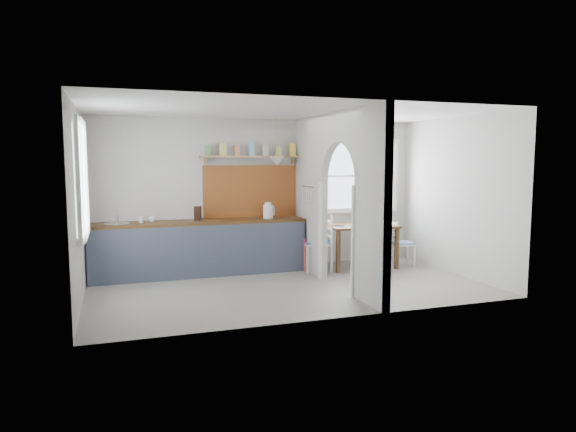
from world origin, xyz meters
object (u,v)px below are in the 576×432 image
object	(u,v)px
kettle	(268,210)
dining_table	(360,246)
chair_right	(402,243)
vase	(361,218)
chair_left	(317,242)

from	to	relation	value
kettle	dining_table	bearing A→B (deg)	4.00
chair_right	vase	distance (m)	0.87
chair_left	vase	bearing A→B (deg)	112.00
chair_left	vase	world-z (taller)	chair_left
chair_left	chair_right	distance (m)	1.64
chair_right	chair_left	bearing A→B (deg)	98.49
dining_table	chair_right	bearing A→B (deg)	-4.02
chair_right	vase	world-z (taller)	vase
kettle	vase	bearing A→B (deg)	10.18
chair_left	chair_right	bearing A→B (deg)	97.82
kettle	chair_right	bearing A→B (deg)	5.24
chair_left	vase	size ratio (longest dim) A/B	5.26
vase	kettle	bearing A→B (deg)	175.96
vase	chair_left	bearing A→B (deg)	-168.10
chair_right	kettle	bearing A→B (deg)	91.77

